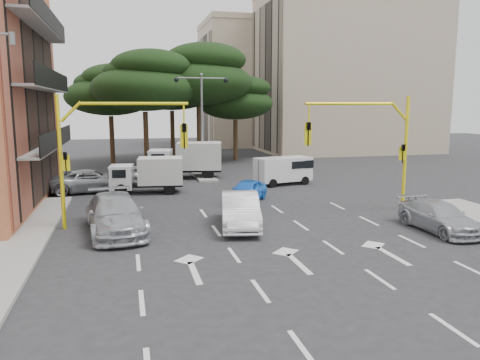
% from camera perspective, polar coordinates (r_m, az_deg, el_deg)
% --- Properties ---
extents(ground, '(120.00, 120.00, 0.00)m').
position_cam_1_polar(ground, '(21.40, 2.38, -5.87)').
color(ground, '#28282B').
rests_on(ground, ground).
extents(median_strip, '(1.40, 6.00, 0.15)m').
position_cam_1_polar(median_strip, '(36.71, -4.58, 0.56)').
color(median_strip, gray).
rests_on(median_strip, ground).
extents(apartment_beige_near, '(20.20, 12.15, 18.70)m').
position_cam_1_polar(apartment_beige_near, '(58.00, 12.90, 12.69)').
color(apartment_beige_near, '#C4AD93').
rests_on(apartment_beige_near, ground).
extents(apartment_beige_far, '(16.20, 12.15, 16.70)m').
position_cam_1_polar(apartment_beige_far, '(66.59, 2.61, 11.56)').
color(apartment_beige_far, '#C4AD93').
rests_on(apartment_beige_far, ground).
extents(pine_left_near, '(9.15, 9.15, 10.23)m').
position_cam_1_polar(pine_left_near, '(41.89, -11.50, 11.79)').
color(pine_left_near, '#382616').
rests_on(pine_left_near, ground).
extents(pine_center, '(9.98, 9.98, 11.16)m').
position_cam_1_polar(pine_center, '(44.41, -5.03, 12.67)').
color(pine_center, '#382616').
rests_on(pine_center, ground).
extents(pine_left_far, '(8.32, 8.32, 9.30)m').
position_cam_1_polar(pine_left_far, '(45.83, -15.50, 10.54)').
color(pine_left_far, '#382616').
rests_on(pine_left_far, ground).
extents(pine_right, '(7.49, 7.49, 8.37)m').
position_cam_1_polar(pine_right, '(47.07, -0.48, 9.97)').
color(pine_right, '#382616').
rests_on(pine_right, ground).
extents(pine_back, '(9.15, 9.15, 10.23)m').
position_cam_1_polar(pine_back, '(49.08, -8.29, 11.47)').
color(pine_back, '#382616').
rests_on(pine_back, ground).
extents(signal_mast_right, '(5.79, 0.37, 6.00)m').
position_cam_1_polar(signal_mast_right, '(25.25, 16.20, 5.02)').
color(signal_mast_right, yellow).
rests_on(signal_mast_right, ground).
extents(signal_mast_left, '(5.79, 0.37, 6.00)m').
position_cam_1_polar(signal_mast_left, '(21.92, -16.48, 4.43)').
color(signal_mast_left, yellow).
rests_on(signal_mast_left, ground).
extents(street_lamp_center, '(4.16, 0.36, 7.77)m').
position_cam_1_polar(street_lamp_center, '(36.31, -4.69, 8.94)').
color(street_lamp_center, slate).
rests_on(street_lamp_center, median_strip).
extents(car_white_hatch, '(2.52, 4.98, 1.57)m').
position_cam_1_polar(car_white_hatch, '(21.38, 0.02, -3.71)').
color(car_white_hatch, silver).
rests_on(car_white_hatch, ground).
extents(car_blue_compact, '(3.34, 3.86, 1.25)m').
position_cam_1_polar(car_blue_compact, '(27.03, 0.86, -1.33)').
color(car_blue_compact, blue).
rests_on(car_blue_compact, ground).
extents(car_silver_wagon, '(2.96, 5.91, 1.65)m').
position_cam_1_polar(car_silver_wagon, '(21.17, -14.94, -4.05)').
color(car_silver_wagon, '#ABADB3').
rests_on(car_silver_wagon, ground).
extents(car_silver_cross_a, '(5.37, 2.89, 1.43)m').
position_cam_1_polar(car_silver_cross_a, '(31.44, -17.67, -0.12)').
color(car_silver_cross_a, '#94979B').
rests_on(car_silver_cross_a, ground).
extents(car_silver_cross_b, '(4.37, 2.16, 1.43)m').
position_cam_1_polar(car_silver_cross_b, '(33.11, -12.16, 0.56)').
color(car_silver_cross_b, '#A8ACB1').
rests_on(car_silver_cross_b, ground).
extents(car_silver_parked, '(1.90, 4.48, 1.29)m').
position_cam_1_polar(car_silver_parked, '(22.55, 23.12, -4.15)').
color(car_silver_parked, '#ABACB3').
rests_on(car_silver_parked, ground).
extents(van_white, '(4.18, 2.54, 1.95)m').
position_cam_1_polar(van_white, '(32.96, 5.26, 1.14)').
color(van_white, silver).
rests_on(van_white, ground).
extents(box_truck_a, '(4.77, 2.42, 2.26)m').
position_cam_1_polar(box_truck_a, '(30.19, -11.21, 0.57)').
color(box_truck_a, white).
rests_on(box_truck_a, ground).
extents(box_truck_b, '(5.90, 3.36, 2.73)m').
position_cam_1_polar(box_truck_b, '(35.86, -6.58, 2.40)').
color(box_truck_b, white).
rests_on(box_truck_b, ground).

